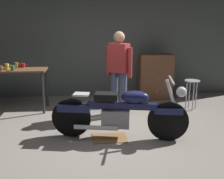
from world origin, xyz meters
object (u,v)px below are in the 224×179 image
Objects in this scene: mug_red_diner at (23,65)px; person_standing at (119,70)px; mug_green_speckled at (13,68)px; shop_stool at (192,87)px; mug_orange_travel at (16,65)px; mug_yellow_tall at (7,67)px; mug_brown_stoneware at (1,68)px; motorcycle at (120,112)px; wooden_dresser at (155,77)px.

person_standing is at bearing -17.36° from mug_red_diner.
mug_green_speckled is (-2.10, 0.25, 0.03)m from person_standing.
person_standing reaches higher than mug_green_speckled.
shop_stool is 5.86× the size of mug_orange_travel.
mug_yellow_tall is at bearing -110.97° from mug_orange_travel.
person_standing reaches higher than shop_stool.
person_standing is 2.08m from mug_red_diner.
mug_green_speckled is 0.90× the size of mug_brown_stoneware.
person_standing reaches higher than mug_red_diner.
mug_yellow_tall is (-0.27, -0.22, 0.01)m from mug_red_diner.
mug_brown_stoneware is at bearing -174.12° from mug_green_speckled.
mug_orange_travel is 0.44m from mug_green_speckled.
mug_green_speckled is at bearing -44.21° from mug_yellow_tall.
mug_red_diner is 1.00× the size of mug_brown_stoneware.
motorcycle is at bearing -32.14° from mug_brown_stoneware.
person_standing is at bearing -17.82° from mug_orange_travel.
mug_yellow_tall is 1.14× the size of mug_green_speckled.
person_standing is at bearing -173.02° from shop_stool.
wooden_dresser is 3.07m from mug_red_diner.
mug_yellow_tall is (-2.26, 0.40, 0.03)m from person_standing.
mug_yellow_tall is at bearing 25.99° from person_standing.
wooden_dresser is 10.07× the size of mug_orange_travel.
mug_green_speckled reaches higher than mug_orange_travel.
mug_yellow_tall is 0.19m from mug_brown_stoneware.
mug_brown_stoneware is (-3.35, -0.88, 0.40)m from wooden_dresser.
mug_red_diner is at bearing 18.65° from person_standing.
mug_yellow_tall is at bearing -167.87° from wooden_dresser.
mug_yellow_tall reaches higher than mug_brown_stoneware.
motorcycle is at bearing -141.53° from shop_stool.
shop_stool is 5.41× the size of mug_red_diner.
mug_brown_stoneware is at bearing -111.81° from mug_yellow_tall.
mug_green_speckled is (0.15, -0.15, -0.01)m from mug_yellow_tall.
mug_red_diner is (-1.99, 0.62, 0.02)m from person_standing.
wooden_dresser is (-0.58, 0.91, 0.05)m from shop_stool.
wooden_dresser reaches higher than mug_brown_stoneware.
motorcycle is at bearing -116.58° from wooden_dresser.
motorcycle is 2.54m from wooden_dresser.
mug_yellow_tall is at bearing 135.79° from mug_green_speckled.
person_standing reaches higher than mug_yellow_tall.
mug_red_diner is 0.17m from mug_orange_travel.
mug_orange_travel reaches higher than shop_stool.
mug_orange_travel is (-2.15, 0.69, 0.03)m from person_standing.
person_standing is 1.55m from wooden_dresser.
mug_yellow_tall is (-3.86, 0.20, 0.46)m from shop_stool.
mug_green_speckled is at bearing 29.27° from person_standing.
motorcycle is 2.70m from mug_yellow_tall.
person_standing reaches higher than mug_orange_travel.
mug_red_diner is 0.52m from mug_brown_stoneware.
shop_stool is at bearing -0.44° from mug_brown_stoneware.
mug_green_speckled is at bearing 179.18° from shop_stool.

